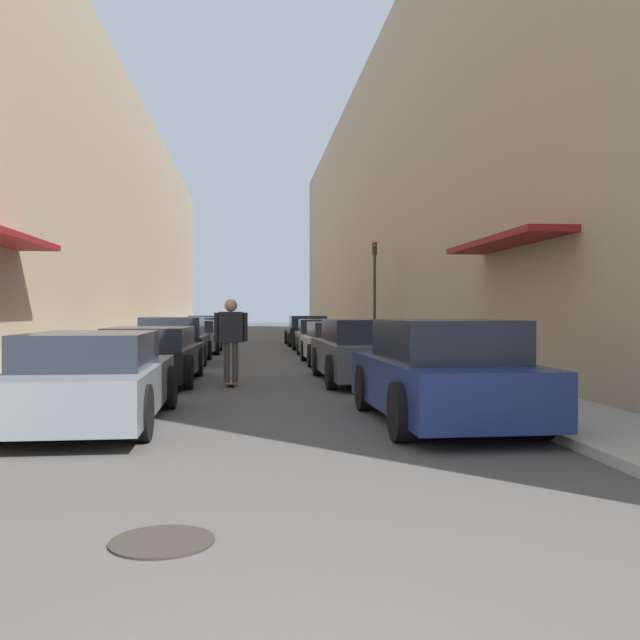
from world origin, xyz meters
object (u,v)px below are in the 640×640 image
at_px(parked_car_right_1, 363,352).
at_px(traffic_light, 375,285).
at_px(parked_car_right_2, 336,343).
at_px(parked_car_left_4, 199,332).
at_px(parked_car_right_4, 307,331).
at_px(manhole_cover, 162,541).
at_px(parked_car_right_3, 319,336).
at_px(parked_car_left_0, 94,379).
at_px(parked_car_right_0, 442,374).
at_px(parked_car_left_1, 151,355).
at_px(skateboarder, 231,332).
at_px(parked_car_left_2, 173,341).
at_px(parked_car_left_3, 193,337).
at_px(parked_car_left_5, 206,329).

xyz_separation_m(parked_car_right_1, traffic_light, (1.93, 9.48, 1.80)).
xyz_separation_m(parked_car_right_2, traffic_light, (1.86, 4.11, 1.87)).
xyz_separation_m(parked_car_left_4, parked_car_right_1, (4.67, -16.29, 0.06)).
distance_m(parked_car_right_4, manhole_cover, 27.38).
relative_size(parked_car_left_4, parked_car_right_3, 1.00).
relative_size(parked_car_left_0, parked_car_right_0, 1.06).
distance_m(parked_car_left_0, traffic_light, 16.33).
bearing_deg(parked_car_right_4, parked_car_right_0, -89.88).
relative_size(parked_car_left_1, skateboarder, 2.58).
distance_m(parked_car_right_1, parked_car_right_2, 5.37).
distance_m(parked_car_right_4, skateboarder, 17.47).
distance_m(parked_car_right_0, parked_car_right_4, 22.47).
xyz_separation_m(parked_car_right_0, parked_car_right_4, (-0.05, 22.47, -0.05)).
bearing_deg(parked_car_right_2, parked_car_right_4, 89.72).
xyz_separation_m(parked_car_left_2, parked_car_right_4, (4.82, 10.69, -0.02)).
bearing_deg(parked_car_right_4, parked_car_left_4, -175.32).
xyz_separation_m(parked_car_right_0, skateboarder, (-3.01, 5.27, 0.42)).
height_order(parked_car_left_3, parked_car_left_4, parked_car_left_4).
bearing_deg(parked_car_left_2, parked_car_left_5, 89.98).
bearing_deg(parked_car_right_0, parked_car_left_0, 175.14).
height_order(parked_car_right_1, parked_car_right_4, parked_car_right_1).
bearing_deg(manhole_cover, parked_car_left_2, 95.73).
height_order(parked_car_left_0, parked_car_left_5, parked_car_left_5).
relative_size(parked_car_right_2, manhole_cover, 5.86).
bearing_deg(manhole_cover, parked_car_right_0, 55.73).
bearing_deg(parked_car_left_3, parked_car_right_2, -51.46).
xyz_separation_m(parked_car_left_2, parked_car_right_0, (4.87, -11.78, 0.04)).
xyz_separation_m(parked_car_left_4, manhole_cover, (1.62, -26.80, -0.59)).
xyz_separation_m(parked_car_left_2, parked_car_left_3, (0.16, 5.16, -0.06)).
bearing_deg(parked_car_left_1, parked_car_left_5, 90.33).
bearing_deg(parked_car_left_0, parked_car_right_2, 66.66).
relative_size(parked_car_left_0, parked_car_left_2, 1.08).
bearing_deg(parked_car_left_4, parked_car_left_1, -89.66).
height_order(parked_car_left_1, parked_car_left_3, parked_car_left_3).
xyz_separation_m(parked_car_right_3, manhole_cover, (-3.17, -21.57, -0.59)).
distance_m(parked_car_left_3, parked_car_left_4, 5.14).
xyz_separation_m(parked_car_right_0, traffic_light, (1.76, 15.27, 1.78)).
relative_size(parked_car_left_0, manhole_cover, 6.62).
xyz_separation_m(parked_car_left_0, parked_car_left_5, (-0.12, 27.12, 0.02)).
relative_size(parked_car_left_2, traffic_light, 1.11).
distance_m(parked_car_left_3, parked_car_right_2, 7.40).
height_order(parked_car_right_0, parked_car_right_4, parked_car_right_0).
relative_size(parked_car_left_2, parked_car_left_3, 1.03).
relative_size(parked_car_right_1, parked_car_right_2, 1.17).
distance_m(parked_car_right_0, traffic_light, 15.47).
height_order(parked_car_right_3, parked_car_right_4, parked_car_right_4).
relative_size(parked_car_left_3, parked_car_left_5, 1.01).
bearing_deg(parked_car_left_2, parked_car_right_3, 46.41).
bearing_deg(parked_car_left_5, parked_car_left_0, -89.74).
bearing_deg(parked_car_right_2, traffic_light, 65.65).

